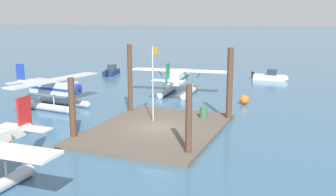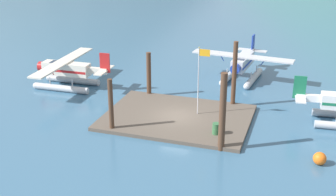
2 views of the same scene
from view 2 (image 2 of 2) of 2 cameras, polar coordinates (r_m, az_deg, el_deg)
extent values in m
plane|color=#38607F|center=(37.63, 1.19, -2.68)|extent=(1200.00, 1200.00, 0.00)
cube|color=brown|center=(37.57, 1.19, -2.47)|extent=(11.99, 8.84, 0.30)
cylinder|color=#4C3323|center=(34.90, -7.25, -0.98)|extent=(0.38, 0.38, 4.33)
cylinder|color=#4C3323|center=(31.68, 6.93, -1.86)|extent=(0.48, 0.48, 5.85)
cylinder|color=#4C3323|center=(41.89, -2.45, 2.98)|extent=(0.43, 0.43, 4.26)
cylinder|color=#4C3323|center=(39.52, 8.40, 2.92)|extent=(0.40, 0.40, 5.96)
cylinder|color=silver|center=(36.96, 3.86, 2.07)|extent=(0.08, 0.08, 5.70)
cube|color=orange|center=(36.11, 4.65, 5.74)|extent=(0.90, 0.03, 0.56)
sphere|color=gold|center=(36.11, 3.97, 6.41)|extent=(0.10, 0.10, 0.10)
cylinder|color=#33663D|center=(34.38, 6.12, -3.88)|extent=(0.58, 0.58, 0.88)
torus|color=#33663D|center=(34.38, 6.12, -3.88)|extent=(0.62, 0.62, 0.04)
sphere|color=orange|center=(32.33, 18.68, -7.28)|extent=(0.90, 0.90, 0.90)
cylinder|color=#B7BABF|center=(44.83, -13.35, 1.21)|extent=(5.62, 0.81, 0.64)
sphere|color=#B7BABF|center=(46.23, -16.38, 1.53)|extent=(0.64, 0.64, 0.64)
cylinder|color=#B7BABF|center=(46.88, -11.88, 2.22)|extent=(5.62, 0.81, 0.64)
sphere|color=#B7BABF|center=(48.23, -14.83, 2.50)|extent=(0.64, 0.64, 0.64)
cylinder|color=#B7BABF|center=(45.20, -14.75, 2.14)|extent=(0.10, 0.10, 0.70)
cylinder|color=#B7BABF|center=(44.04, -12.06, 1.88)|extent=(0.10, 0.10, 0.70)
cylinder|color=#B7BABF|center=(47.23, -13.23, 3.11)|extent=(0.10, 0.10, 0.70)
cylinder|color=#B7BABF|center=(46.13, -10.62, 2.88)|extent=(0.10, 0.10, 0.70)
cube|color=silver|center=(45.34, -12.76, 3.65)|extent=(4.84, 1.38, 1.20)
cube|color=#B21E1E|center=(45.37, -12.75, 3.53)|extent=(4.74, 1.40, 0.24)
cube|color=#283347|center=(45.77, -13.98, 4.14)|extent=(1.13, 1.09, 0.56)
cube|color=silver|center=(45.29, -13.16, 4.49)|extent=(1.71, 10.44, 0.14)
cylinder|color=#B21E1E|center=(43.58, -14.51, 3.24)|extent=(0.10, 0.62, 0.84)
cylinder|color=#B21E1E|center=(47.23, -11.85, 4.86)|extent=(0.10, 0.62, 0.84)
cylinder|color=#B21E1E|center=(46.68, -15.68, 3.89)|extent=(0.63, 0.98, 0.96)
cone|color=black|center=(46.92, -16.15, 3.93)|extent=(0.36, 0.37, 0.36)
cube|color=silver|center=(43.87, -9.03, 3.46)|extent=(2.21, 0.51, 0.56)
cube|color=#B21E1E|center=(43.25, -8.01, 4.44)|extent=(1.00, 0.15, 1.90)
cube|color=silver|center=(43.51, -8.09, 3.50)|extent=(0.90, 3.22, 0.10)
cylinder|color=#B7BABF|center=(47.34, 10.79, 2.49)|extent=(1.20, 5.64, 0.64)
sphere|color=#B7BABF|center=(44.76, 9.93, 1.44)|extent=(0.64, 0.64, 0.64)
cylinder|color=#B7BABF|center=(47.92, 7.88, 2.91)|extent=(1.20, 5.64, 0.64)
sphere|color=#B7BABF|center=(45.37, 6.88, 1.89)|extent=(0.64, 0.64, 0.64)
cylinder|color=#B7BABF|center=(46.02, 10.49, 2.85)|extent=(0.10, 0.10, 0.70)
cylinder|color=#B7BABF|center=(48.25, 11.18, 3.67)|extent=(0.10, 0.10, 0.70)
cylinder|color=#B7BABF|center=(46.61, 7.51, 3.26)|extent=(0.10, 0.10, 0.70)
cylinder|color=#B7BABF|center=(48.81, 8.33, 4.06)|extent=(0.10, 0.10, 0.70)
cube|color=silver|center=(47.13, 9.44, 4.57)|extent=(1.72, 4.90, 1.20)
cube|color=#1E389E|center=(47.15, 9.44, 4.45)|extent=(1.73, 4.81, 0.24)
cube|color=#283347|center=(46.03, 9.12, 4.61)|extent=(1.16, 1.20, 0.56)
cube|color=silver|center=(46.66, 9.40, 5.26)|extent=(10.49, 2.44, 0.14)
cylinder|color=#1E389E|center=(46.29, 12.01, 4.51)|extent=(0.63, 0.14, 0.84)
cylinder|color=#1E389E|center=(47.32, 6.79, 5.20)|extent=(0.63, 0.14, 0.84)
cylinder|color=#1E389E|center=(44.63, 8.54, 3.67)|extent=(1.02, 0.69, 0.96)
cone|color=black|center=(44.21, 8.38, 3.50)|extent=(0.39, 0.38, 0.36)
cube|color=silver|center=(50.14, 10.42, 5.64)|extent=(0.66, 2.23, 0.56)
cube|color=#1E389E|center=(50.77, 10.73, 6.81)|extent=(0.22, 1.01, 1.90)
cube|color=silver|center=(50.86, 10.65, 5.97)|extent=(3.26, 1.12, 0.10)
cylinder|color=#B7BABF|center=(40.08, 20.20, -0.98)|extent=(0.10, 0.10, 0.70)
cube|color=white|center=(38.30, 17.57, 0.02)|extent=(2.23, 0.65, 0.56)
cube|color=#196B47|center=(37.93, 16.36, 1.32)|extent=(1.01, 0.21, 1.90)
cube|color=white|center=(38.19, 16.40, 0.25)|extent=(1.10, 3.26, 0.10)
camera|label=1|loc=(41.41, -38.05, 6.46)|focal=40.11mm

